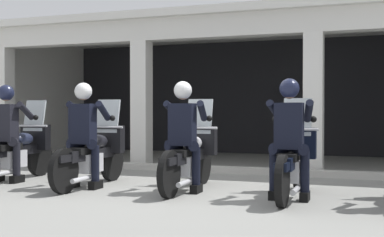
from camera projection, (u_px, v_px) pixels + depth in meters
The scene contains 11 objects.
ground_plane at pixel (241, 167), 10.45m from camera, with size 80.00×80.00×0.00m, color gray.
station_building at pixel (250, 73), 12.22m from camera, with size 11.64×4.52×3.20m.
kerb_strip at pixel (215, 169), 9.60m from camera, with size 11.14×0.24×0.12m, color #B7B5AD.
motorcycle_far_left at pixel (18, 150), 8.57m from camera, with size 0.62×2.04×1.35m.
police_officer_far_left at pixel (7, 125), 8.30m from camera, with size 0.63×0.61×1.58m.
motorcycle_left at pixel (94, 153), 7.92m from camera, with size 0.62×2.04×1.35m.
police_officer_left at pixel (84, 126), 7.65m from camera, with size 0.63×0.61×1.58m.
motorcycle_center at pixel (190, 156), 7.56m from camera, with size 0.62×2.04×1.35m.
police_officer_center at pixel (183, 127), 7.28m from camera, with size 0.63×0.61×1.58m.
motorcycle_right at pixel (293, 160), 6.92m from camera, with size 0.62×2.04×1.35m.
police_officer_right at pixel (289, 128), 6.64m from camera, with size 0.63×0.61×1.58m.
Camera 1 is at (2.57, -7.16, 1.17)m, focal length 47.81 mm.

